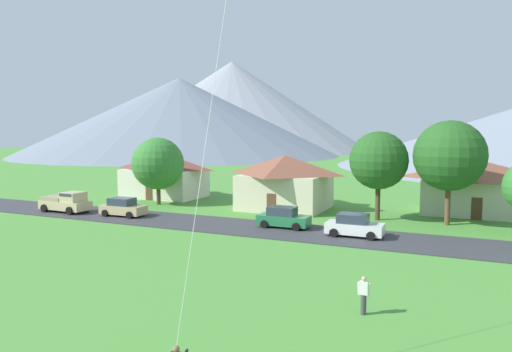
% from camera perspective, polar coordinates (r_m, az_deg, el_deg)
% --- Properties ---
extents(road_strip, '(160.00, 6.26, 0.08)m').
position_cam_1_polar(road_strip, '(35.93, 8.35, -7.12)').
color(road_strip, '#38383D').
rests_on(road_strip, ground).
extents(mountain_west_ridge, '(107.89, 107.89, 26.21)m').
position_cam_1_polar(mountain_west_ridge, '(161.30, -9.38, 7.19)').
color(mountain_west_ridge, slate).
rests_on(mountain_west_ridge, ground).
extents(mountain_far_west_ridge, '(115.84, 115.84, 37.76)m').
position_cam_1_polar(mountain_far_west_ridge, '(200.11, -2.96, 8.55)').
color(mountain_far_west_ridge, '#8E939E').
rests_on(mountain_far_west_ridge, ground).
extents(house_leftmost, '(9.85, 6.59, 5.25)m').
position_cam_1_polar(house_leftmost, '(56.95, -11.22, 0.17)').
color(house_leftmost, beige).
rests_on(house_leftmost, ground).
extents(house_left_center, '(10.40, 6.49, 5.22)m').
position_cam_1_polar(house_left_center, '(48.60, 25.52, -1.15)').
color(house_left_center, beige).
rests_on(house_left_center, ground).
extents(house_right_center, '(8.85, 8.14, 5.48)m').
position_cam_1_polar(house_right_center, '(47.37, 3.62, -0.62)').
color(house_right_center, beige).
rests_on(house_right_center, ground).
extents(tree_near_left, '(5.90, 5.90, 8.80)m').
position_cam_1_polar(tree_near_left, '(41.85, 22.72, 2.30)').
color(tree_near_left, brown).
rests_on(tree_near_left, ground).
extents(tree_right_of_center, '(5.61, 5.61, 7.25)m').
position_cam_1_polar(tree_right_of_center, '(51.01, -11.97, 1.50)').
color(tree_right_of_center, '#4C3823').
rests_on(tree_right_of_center, ground).
extents(tree_near_right, '(5.13, 5.13, 7.90)m').
position_cam_1_polar(tree_near_right, '(42.28, 14.86, 1.85)').
color(tree_near_right, '#4C3823').
rests_on(tree_near_right, ground).
extents(parked_car_green_mid_west, '(4.23, 2.13, 1.68)m').
position_cam_1_polar(parked_car_green_mid_west, '(37.89, 3.39, -5.15)').
color(parked_car_green_mid_west, '#237042').
rests_on(parked_car_green_mid_west, road_strip).
extents(parked_car_white_mid_east, '(4.21, 2.09, 1.68)m').
position_cam_1_polar(parked_car_white_mid_east, '(35.39, 12.00, -6.01)').
color(parked_car_white_mid_east, white).
rests_on(parked_car_white_mid_east, road_strip).
extents(parked_car_tan_east_end, '(4.27, 2.22, 1.68)m').
position_cam_1_polar(parked_car_tan_east_end, '(44.66, -16.06, -3.74)').
color(parked_car_tan_east_end, tan).
rests_on(parked_car_tan_east_end, road_strip).
extents(pickup_truck_sand_west_side, '(5.27, 2.46, 1.99)m').
position_cam_1_polar(pickup_truck_sand_west_side, '(48.66, -22.33, -2.97)').
color(pickup_truck_sand_west_side, '#C6B284').
rests_on(pickup_truck_sand_west_side, road_strip).
extents(watcher_person, '(0.56, 0.24, 1.68)m').
position_cam_1_polar(watcher_person, '(20.93, 13.11, -14.02)').
color(watcher_person, '#3D3D42').
rests_on(watcher_person, ground).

